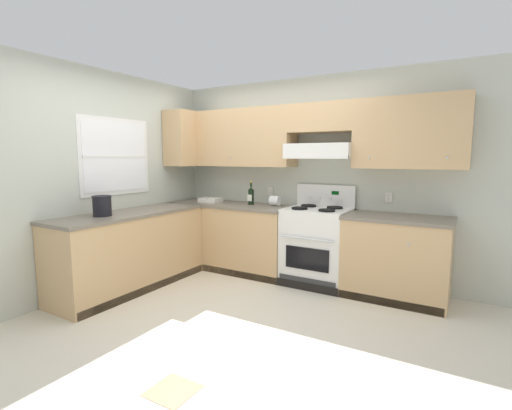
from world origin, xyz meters
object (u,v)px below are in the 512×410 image
Objects in this scene: wine_bottle at (251,195)px; paper_towel_roll at (275,201)px; stove at (317,245)px; bowl at (211,201)px; bucket at (102,205)px.

paper_towel_roll is (0.33, 0.06, -0.06)m from wine_bottle.
wine_bottle is (-0.96, 0.04, 0.56)m from stove.
bowl is 1.32× the size of bucket.
paper_towel_roll is at bearing 54.57° from bucket.
stove is 4.06× the size of bowl.
bowl is 1.00m from paper_towel_roll.
bucket is (-1.84, -1.61, 0.55)m from stove.
wine_bottle is 1.42× the size of bucket.
bowl is (-1.62, 0.02, 0.45)m from stove.
stove is 1.11m from wine_bottle.
wine_bottle is 0.67m from bowl.
stove is 5.36× the size of bucket.
bowl is at bearing 179.44° from stove.
wine_bottle is 2.39× the size of paper_towel_roll.
bowl is at bearing 82.27° from bucket.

